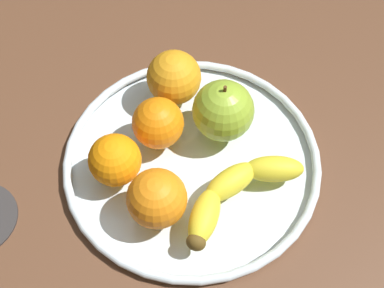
# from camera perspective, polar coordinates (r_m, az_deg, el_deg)

# --- Properties ---
(ground_plane) EXTENTS (1.12, 1.12, 0.04)m
(ground_plane) POSITION_cam_1_polar(r_m,az_deg,el_deg) (0.72, 0.00, -2.95)
(ground_plane) COLOR brown
(fruit_bowl) EXTENTS (0.35, 0.35, 0.02)m
(fruit_bowl) POSITION_cam_1_polar(r_m,az_deg,el_deg) (0.69, 0.00, -1.74)
(fruit_bowl) COLOR silver
(fruit_bowl) RESTS_ON ground_plane
(banana) EXTENTS (0.19, 0.09, 0.03)m
(banana) POSITION_cam_1_polar(r_m,az_deg,el_deg) (0.64, 4.87, -5.20)
(banana) COLOR yellow
(banana) RESTS_ON fruit_bowl
(apple) EXTENTS (0.08, 0.08, 0.09)m
(apple) POSITION_cam_1_polar(r_m,az_deg,el_deg) (0.68, 3.50, 3.74)
(apple) COLOR #90B530
(apple) RESTS_ON fruit_bowl
(orange_back_left) EXTENTS (0.07, 0.07, 0.07)m
(orange_back_left) POSITION_cam_1_polar(r_m,az_deg,el_deg) (0.67, -3.82, 2.35)
(orange_back_left) COLOR orange
(orange_back_left) RESTS_ON fruit_bowl
(orange_back_right) EXTENTS (0.08, 0.08, 0.08)m
(orange_back_right) POSITION_cam_1_polar(r_m,az_deg,el_deg) (0.72, -2.02, 7.43)
(orange_back_right) COLOR orange
(orange_back_right) RESTS_ON fruit_bowl
(orange_front_right) EXTENTS (0.07, 0.07, 0.07)m
(orange_front_right) POSITION_cam_1_polar(r_m,az_deg,el_deg) (0.65, -8.59, -1.77)
(orange_front_right) COLOR orange
(orange_front_right) RESTS_ON fruit_bowl
(orange_front_left) EXTENTS (0.07, 0.07, 0.07)m
(orange_front_left) POSITION_cam_1_polar(r_m,az_deg,el_deg) (0.61, -3.94, -6.09)
(orange_front_left) COLOR orange
(orange_front_left) RESTS_ON fruit_bowl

